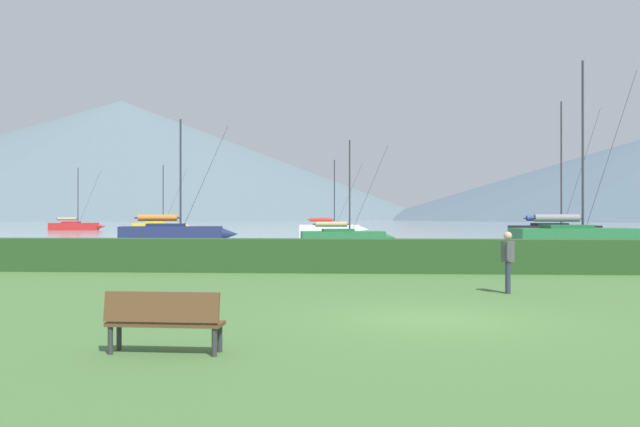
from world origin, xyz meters
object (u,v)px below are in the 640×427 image
at_px(sailboat_slip_2, 344,236).
at_px(sailboat_slip_5, 330,229).
at_px(sailboat_slip_6, 160,226).
at_px(person_seated_viewer, 508,257).
at_px(sailboat_slip_8, 75,226).
at_px(sailboat_slip_7, 556,231).
at_px(sailboat_slip_10, 575,235).
at_px(sailboat_slip_9, 173,233).
at_px(park_bench_near_path, 164,319).

bearing_deg(sailboat_slip_2, sailboat_slip_5, 85.57).
height_order(sailboat_slip_6, person_seated_viewer, sailboat_slip_6).
distance_m(sailboat_slip_8, person_seated_viewer, 85.01).
distance_m(sailboat_slip_2, sailboat_slip_7, 21.93).
xyz_separation_m(sailboat_slip_10, person_seated_viewer, (-10.02, -26.84, 0.21)).
distance_m(sailboat_slip_2, sailboat_slip_6, 47.52).
distance_m(sailboat_slip_2, sailboat_slip_8, 57.74).
height_order(sailboat_slip_2, person_seated_viewer, sailboat_slip_2).
height_order(sailboat_slip_8, sailboat_slip_9, sailboat_slip_9).
distance_m(sailboat_slip_2, person_seated_viewer, 30.36).
bearing_deg(sailboat_slip_9, sailboat_slip_8, 111.73).
xyz_separation_m(sailboat_slip_6, person_seated_viewer, (30.94, -69.87, 0.33)).
distance_m(sailboat_slip_6, sailboat_slip_9, 38.84).
height_order(sailboat_slip_5, person_seated_viewer, sailboat_slip_5).
height_order(sailboat_slip_2, sailboat_slip_9, sailboat_slip_9).
bearing_deg(person_seated_viewer, park_bench_near_path, -117.77).
relative_size(sailboat_slip_9, park_bench_near_path, 5.40).
bearing_deg(park_bench_near_path, sailboat_slip_2, 89.50).
height_order(sailboat_slip_6, park_bench_near_path, sailboat_slip_6).
distance_m(sailboat_slip_7, sailboat_slip_10, 15.50).
bearing_deg(sailboat_slip_2, person_seated_viewer, -89.50).
bearing_deg(sailboat_slip_10, sailboat_slip_8, 131.75).
relative_size(sailboat_slip_6, sailboat_slip_8, 1.01).
bearing_deg(sailboat_slip_2, sailboat_slip_9, 157.26).
relative_size(sailboat_slip_2, sailboat_slip_8, 0.86).
xyz_separation_m(park_bench_near_path, person_seated_viewer, (6.86, 8.33, 0.44)).
xyz_separation_m(sailboat_slip_5, sailboat_slip_7, (20.47, -13.21, 0.11)).
height_order(sailboat_slip_2, sailboat_slip_7, sailboat_slip_7).
bearing_deg(person_seated_viewer, sailboat_slip_5, 109.37).
xyz_separation_m(sailboat_slip_6, sailboat_slip_9, (12.40, -36.81, 0.09)).
height_order(sailboat_slip_5, sailboat_slip_8, sailboat_slip_8).
distance_m(sailboat_slip_5, sailboat_slip_6, 27.68).
bearing_deg(sailboat_slip_8, person_seated_viewer, -73.49).
bearing_deg(sailboat_slip_2, sailboat_slip_8, 122.59).
relative_size(sailboat_slip_7, person_seated_viewer, 7.32).
distance_m(sailboat_slip_8, park_bench_near_path, 89.18).
bearing_deg(sailboat_slip_5, park_bench_near_path, -92.04).
xyz_separation_m(sailboat_slip_2, sailboat_slip_5, (-2.21, 25.35, 0.06)).
xyz_separation_m(sailboat_slip_2, sailboat_slip_9, (-13.32, 3.16, 0.17)).
relative_size(sailboat_slip_7, sailboat_slip_8, 1.39).
relative_size(sailboat_slip_2, sailboat_slip_10, 0.61).
bearing_deg(sailboat_slip_8, sailboat_slip_7, -42.95).
relative_size(sailboat_slip_6, sailboat_slip_10, 0.72).
height_order(sailboat_slip_10, person_seated_viewer, sailboat_slip_10).
height_order(sailboat_slip_2, sailboat_slip_8, sailboat_slip_8).
bearing_deg(sailboat_slip_7, sailboat_slip_8, 145.17).
distance_m(sailboat_slip_6, sailboat_slip_7, 52.04).
height_order(sailboat_slip_5, sailboat_slip_9, sailboat_slip_9).
distance_m(sailboat_slip_7, person_seated_viewer, 44.02).
distance_m(sailboat_slip_5, park_bench_near_path, 63.58).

